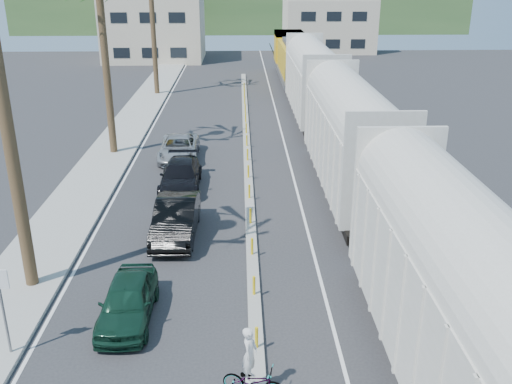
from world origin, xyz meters
TOP-DOWN VIEW (x-y plane):
  - sidewalk at (-8.50, 25.00)m, footprint 3.00×90.00m
  - rails at (5.00, 28.00)m, footprint 1.56×100.00m
  - median at (0.00, 19.96)m, footprint 0.45×60.00m
  - lane_markings at (-2.15, 25.00)m, footprint 9.42×90.00m
  - freight_train at (5.00, 20.43)m, footprint 3.00×60.94m
  - street_sign at (-7.30, 2.00)m, footprint 0.60×0.08m
  - buildings at (-6.41, 71.66)m, footprint 38.00×27.00m
  - car_lead at (-4.14, 3.82)m, footprint 1.66×4.10m
  - car_second at (-3.21, 10.08)m, footprint 1.90×4.99m
  - car_third at (-3.54, 15.73)m, footprint 2.07×5.00m
  - car_rear at (-4.13, 20.83)m, footprint 2.41×5.01m
  - cyclist at (-0.16, 0.11)m, footprint 1.60×2.08m

SIDE VIEW (x-z plane):
  - lane_markings at x=-2.15m, z-range 0.00..0.01m
  - rails at x=5.00m, z-range 0.00..0.06m
  - sidewalk at x=-8.50m, z-range 0.00..0.15m
  - median at x=0.00m, z-range -0.34..0.51m
  - cyclist at x=-0.16m, z-range -0.40..1.73m
  - car_rear at x=-4.13m, z-range 0.00..1.38m
  - car_lead at x=-4.14m, z-range 0.00..1.40m
  - car_third at x=-3.54m, z-range 0.00..1.45m
  - car_second at x=-3.21m, z-range 0.00..1.62m
  - street_sign at x=-7.30m, z-range 0.47..3.47m
  - freight_train at x=5.00m, z-range -0.02..5.83m
  - buildings at x=-6.41m, z-range -0.64..9.36m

